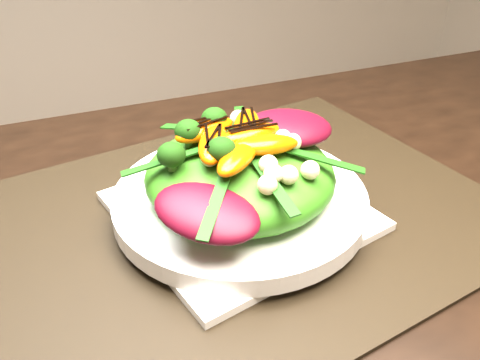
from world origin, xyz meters
name	(u,v)px	position (x,y,z in m)	size (l,w,h in m)	color
dining_table	(335,275)	(0.00, 0.00, 0.73)	(1.60, 0.90, 0.75)	black
placemat	(240,215)	(-0.06, 0.10, 0.75)	(0.56, 0.42, 0.00)	black
plate_base	(240,210)	(-0.06, 0.10, 0.76)	(0.24, 0.24, 0.01)	white
salad_bowl	(240,199)	(-0.06, 0.10, 0.77)	(0.27, 0.27, 0.02)	silver
lettuce_mound	(240,174)	(-0.06, 0.10, 0.81)	(0.20, 0.20, 0.07)	#327115
radicchio_leaf	(289,128)	(0.00, 0.11, 0.84)	(0.10, 0.07, 0.02)	#3F0612
orange_segment	(234,130)	(-0.06, 0.12, 0.85)	(0.07, 0.03, 0.02)	#CB4A03
broccoli_floret	(160,136)	(-0.13, 0.15, 0.84)	(0.04, 0.04, 0.04)	#0D3409
macadamia_nut	(298,155)	(-0.02, 0.06, 0.84)	(0.02, 0.02, 0.02)	beige
balsamic_drizzle	(234,121)	(-0.06, 0.12, 0.86)	(0.05, 0.00, 0.00)	black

